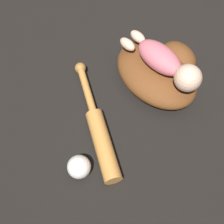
{
  "coord_description": "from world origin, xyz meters",
  "views": [
    {
      "loc": [
        0.38,
        -0.58,
        0.99
      ],
      "look_at": [
        0.01,
        -0.22,
        0.08
      ],
      "focal_mm": 50.0,
      "sensor_mm": 36.0,
      "label": 1
    }
  ],
  "objects_px": {
    "baseball": "(79,167)",
    "baseball_glove": "(160,71)",
    "baseball_bat": "(99,131)",
    "baby_figure": "(167,63)"
  },
  "relations": [
    {
      "from": "baseball_glove",
      "to": "baseball",
      "type": "relative_size",
      "value": 4.74
    },
    {
      "from": "baby_figure",
      "to": "baseball",
      "type": "height_order",
      "value": "baby_figure"
    },
    {
      "from": "baseball_glove",
      "to": "baseball_bat",
      "type": "relative_size",
      "value": 0.83
    },
    {
      "from": "baseball_bat",
      "to": "baseball_glove",
      "type": "bearing_deg",
      "value": 92.72
    },
    {
      "from": "baseball_glove",
      "to": "baby_figure",
      "type": "distance_m",
      "value": 0.1
    },
    {
      "from": "baby_figure",
      "to": "baseball",
      "type": "distance_m",
      "value": 0.45
    },
    {
      "from": "baseball_glove",
      "to": "baseball",
      "type": "height_order",
      "value": "baseball_glove"
    },
    {
      "from": "baseball",
      "to": "baseball_glove",
      "type": "bearing_deg",
      "value": 98.09
    },
    {
      "from": "baseball",
      "to": "baby_figure",
      "type": "bearing_deg",
      "value": 94.37
    },
    {
      "from": "baseball_bat",
      "to": "baseball",
      "type": "xyz_separation_m",
      "value": [
        0.05,
        -0.13,
        0.01
      ]
    }
  ]
}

